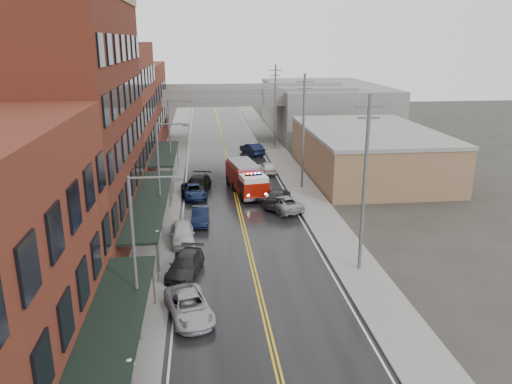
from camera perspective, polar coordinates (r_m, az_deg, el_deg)
road at (r=47.88m, az=-2.05°, el=-1.52°), size 11.00×160.00×0.02m
sidewalk_left at (r=47.91m, az=-10.79°, el=-1.72°), size 3.00×160.00×0.15m
sidewalk_right at (r=48.90m, az=6.51°, el=-1.14°), size 3.00×160.00×0.15m
curb_left at (r=47.80m, az=-8.82°, el=-1.67°), size 0.30×160.00×0.15m
curb_right at (r=48.57m, az=4.61°, el=-1.21°), size 0.30×160.00×0.15m
brick_building_b at (r=40.07m, az=-20.86°, el=7.00°), size 9.00×20.00×18.00m
brick_building_c at (r=57.21m, az=-16.51°, el=8.55°), size 9.00×15.00×15.00m
brick_building_far at (r=74.55m, az=-14.16°, el=9.37°), size 9.00×20.00×12.00m
tan_building at (r=59.91m, az=12.67°, el=4.32°), size 14.00×22.00×5.00m
right_far_block at (r=88.62m, az=7.77°, el=9.54°), size 18.00×30.00×8.00m
awning_0 at (r=23.20m, az=-16.40°, el=-15.46°), size 2.60×16.00×3.09m
awning_1 at (r=40.41m, az=-11.99°, el=-0.97°), size 2.60×18.00×3.09m
awning_2 at (r=57.27m, az=-10.39°, el=4.38°), size 2.60×13.00×3.09m
globe_lamp_0 at (r=21.77m, az=-14.16°, el=-19.80°), size 0.44×0.44×3.12m
globe_lamp_1 at (r=33.98m, az=-11.15°, el=-5.61°), size 0.44×0.44×3.12m
globe_lamp_2 at (r=47.19m, az=-9.85°, el=0.88°), size 0.44×0.44×3.12m
street_lamp_0 at (r=25.55m, az=-13.24°, el=-6.50°), size 2.64×0.22×9.00m
street_lamp_1 at (r=40.68m, az=-10.72°, el=2.45°), size 2.64×0.22×9.00m
street_lamp_2 at (r=56.29m, az=-9.58°, el=6.49°), size 2.64×0.22×9.00m
utility_pole_0 at (r=33.25m, az=12.31°, el=1.10°), size 1.80×0.24×12.00m
utility_pole_1 at (r=52.13m, az=5.44°, el=7.08°), size 1.80×0.24×12.00m
utility_pole_2 at (r=71.62m, az=2.20°, el=9.82°), size 1.80×0.24×12.00m
overpass at (r=77.91m, az=-3.89°, el=10.13°), size 40.00×10.00×7.50m
fire_truck at (r=51.39m, az=-1.11°, el=1.64°), size 4.33×8.46×2.97m
parked_car_left_2 at (r=29.34m, az=-7.66°, el=-12.81°), size 3.27×5.21×1.34m
parked_car_left_3 at (r=34.24m, az=-8.10°, el=-8.25°), size 2.92×5.02×1.37m
parked_car_left_4 at (r=39.27m, az=-8.40°, el=-4.73°), size 2.16×4.70×1.56m
parked_car_left_5 at (r=43.27m, az=-6.37°, el=-2.72°), size 1.58×4.16×1.35m
parked_car_left_6 at (r=50.50m, az=-7.12°, el=0.12°), size 2.88×5.05×1.33m
parked_car_left_7 at (r=52.11m, az=-6.73°, el=0.84°), size 3.40×6.00×1.64m
parked_car_right_0 at (r=46.40m, az=2.99°, el=-1.25°), size 3.85×5.49×1.39m
parked_car_right_1 at (r=47.86m, az=2.48°, el=-0.57°), size 3.49×5.73×1.55m
parked_car_right_2 at (r=59.39m, az=1.25°, el=2.82°), size 2.07×4.16×1.36m
parked_car_right_3 at (r=69.19m, az=-0.45°, el=4.96°), size 3.24×5.17×1.61m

